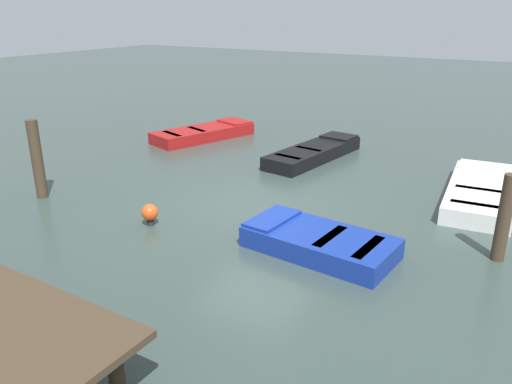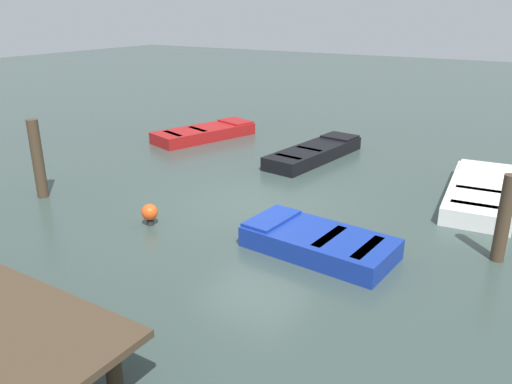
{
  "view_description": "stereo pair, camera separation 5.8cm",
  "coord_description": "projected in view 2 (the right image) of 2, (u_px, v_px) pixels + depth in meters",
  "views": [
    {
      "loc": [
        -5.76,
        9.56,
        4.45
      ],
      "look_at": [
        0.0,
        0.0,
        0.35
      ],
      "focal_mm": 35.36,
      "sensor_mm": 36.0,
      "label": 1
    },
    {
      "loc": [
        -5.8,
        9.53,
        4.45
      ],
      "look_at": [
        0.0,
        0.0,
        0.35
      ],
      "focal_mm": 35.36,
      "sensor_mm": 36.0,
      "label": 2
    }
  ],
  "objects": [
    {
      "name": "mooring_piling_mid_left",
      "position": [
        38.0,
        159.0,
        12.26
      ],
      "size": [
        0.27,
        0.27,
        1.95
      ],
      "primitive_type": "cylinder",
      "color": "#423323",
      "rests_on": "ground_plane"
    },
    {
      "name": "rowboat_red",
      "position": [
        205.0,
        133.0,
        18.09
      ],
      "size": [
        2.38,
        3.94,
        0.46
      ],
      "rotation": [
        0.0,
        0.0,
        4.4
      ],
      "color": "maroon",
      "rests_on": "ground_plane"
    },
    {
      "name": "ground_plane",
      "position": [
        256.0,
        206.0,
        12.01
      ],
      "size": [
        80.0,
        80.0,
        0.0
      ],
      "primitive_type": "plane",
      "color": "#33423D"
    },
    {
      "name": "mooring_piling_near_right",
      "position": [
        504.0,
        219.0,
        9.15
      ],
      "size": [
        0.25,
        0.25,
        1.68
      ],
      "primitive_type": "cylinder",
      "color": "#423323",
      "rests_on": "ground_plane"
    },
    {
      "name": "rowboat_white",
      "position": [
        481.0,
        192.0,
        12.27
      ],
      "size": [
        1.79,
        4.1,
        0.46
      ],
      "rotation": [
        0.0,
        0.0,
        4.8
      ],
      "color": "silver",
      "rests_on": "ground_plane"
    },
    {
      "name": "rowboat_black",
      "position": [
        315.0,
        152.0,
        15.65
      ],
      "size": [
        1.63,
        4.08,
        0.46
      ],
      "rotation": [
        0.0,
        0.0,
        4.58
      ],
      "color": "black",
      "rests_on": "ground_plane"
    },
    {
      "name": "rowboat_blue",
      "position": [
        318.0,
        242.0,
        9.68
      ],
      "size": [
        2.95,
        1.65,
        0.46
      ],
      "rotation": [
        0.0,
        0.0,
        6.2
      ],
      "color": "navy",
      "rests_on": "ground_plane"
    },
    {
      "name": "marker_buoy",
      "position": [
        150.0,
        213.0,
        10.86
      ],
      "size": [
        0.36,
        0.36,
        0.48
      ],
      "color": "#262626",
      "rests_on": "ground_plane"
    }
  ]
}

